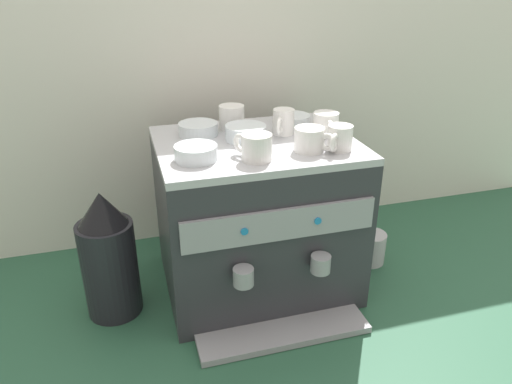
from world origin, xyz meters
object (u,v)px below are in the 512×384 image
Objects in this scene: ceramic_cup_3 at (311,140)px; ceramic_bowl_0 at (196,153)px; ceramic_cup_1 at (326,125)px; ceramic_cup_4 at (255,147)px; coffee_grinder at (108,257)px; ceramic_cup_0 at (232,117)px; ceramic_cup_2 at (283,122)px; ceramic_bowl_3 at (292,120)px; ceramic_bowl_2 at (246,133)px; espresso_machine at (256,216)px; milk_pitcher at (369,247)px; ceramic_cup_5 at (339,138)px; ceramic_bowl_1 at (198,129)px.

ceramic_cup_3 is 0.32m from ceramic_bowl_0.
ceramic_cup_1 is 1.01× the size of ceramic_bowl_0.
ceramic_bowl_0 is at bearing 164.76° from ceramic_cup_4.
ceramic_cup_3 is at bearing -9.29° from coffee_grinder.
coffee_grinder is at bearing -158.62° from ceramic_cup_0.
ceramic_bowl_3 is (0.06, 0.08, -0.02)m from ceramic_cup_2.
coffee_grinder is at bearing -173.70° from ceramic_bowl_2.
ceramic_cup_2 reaches higher than ceramic_cup_1.
espresso_machine is at bearing 26.20° from ceramic_bowl_0.
ceramic_cup_1 is 1.04× the size of milk_pitcher.
ceramic_cup_4 is 0.16m from ceramic_bowl_0.
ceramic_cup_0 is 0.36m from ceramic_cup_5.
ceramic_cup_2 reaches higher than milk_pitcher.
ceramic_cup_4 is at bearing -172.97° from ceramic_cup_3.
ceramic_cup_4 is at bearing -127.03° from ceramic_bowl_3.
milk_pitcher is (0.42, 0.01, -0.19)m from espresso_machine.
ceramic_bowl_0 is (-0.16, -0.24, -0.02)m from ceramic_cup_0.
ceramic_cup_0 is 1.00× the size of ceramic_cup_3.
ceramic_cup_2 is at bearing 98.73° from ceramic_cup_3.
ceramic_bowl_0 is 0.21m from ceramic_bowl_1.
ceramic_cup_1 reaches higher than ceramic_cup_3.
ceramic_bowl_0 is 0.21m from ceramic_bowl_2.
ceramic_cup_4 reaches higher than ceramic_bowl_0.
ceramic_cup_1 is at bearing 49.61° from ceramic_cup_3.
ceramic_cup_4 is 0.27m from ceramic_bowl_1.
milk_pitcher is at bearing -16.32° from ceramic_cup_0.
ceramic_bowl_0 is 0.42m from ceramic_bowl_3.
ceramic_cup_4 is 0.68m from milk_pitcher.
ceramic_cup_3 is at bearing -39.51° from ceramic_bowl_1.
ceramic_bowl_1 is 0.46m from coffee_grinder.
ceramic_cup_2 reaches higher than ceramic_bowl_0.
ceramic_bowl_1 is at bearing 162.54° from ceramic_cup_1.
ceramic_bowl_1 is (-0.15, 0.11, 0.26)m from espresso_machine.
ceramic_cup_1 is at bearing 26.81° from ceramic_cup_4.
ceramic_bowl_0 is at bearing -101.62° from ceramic_bowl_1.
espresso_machine is 5.03× the size of ceramic_bowl_3.
milk_pitcher is at bearing -6.39° from ceramic_cup_2.
ceramic_bowl_2 reaches higher than ceramic_bowl_1.
ceramic_cup_0 is 0.87× the size of ceramic_bowl_2.
ceramic_cup_5 is at bearing 1.32° from ceramic_cup_4.
ceramic_cup_3 is 0.88× the size of ceramic_bowl_1.
espresso_machine is 0.34m from ceramic_bowl_0.
ceramic_cup_3 reaches higher than ceramic_bowl_1.
ceramic_cup_3 is (-0.09, -0.11, -0.00)m from ceramic_cup_1.
ceramic_cup_4 is at bearing -15.24° from ceramic_bowl_0.
ceramic_cup_2 reaches higher than coffee_grinder.
ceramic_cup_3 is 0.17m from ceramic_cup_4.
ceramic_bowl_1 is 0.98× the size of ceramic_bowl_2.
ceramic_cup_1 is at bearing 12.28° from ceramic_bowl_0.
ceramic_cup_5 reaches higher than ceramic_bowl_0.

